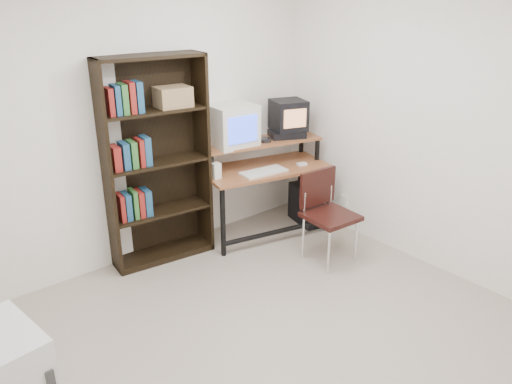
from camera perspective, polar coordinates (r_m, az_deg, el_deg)
floor at (r=3.73m, az=2.67°, el=-18.56°), size 4.00×4.00×0.01m
back_wall at (r=4.64m, az=-14.08°, el=7.39°), size 4.00×0.01×2.60m
right_wall at (r=4.59m, az=21.86°, el=6.30°), size 0.01×4.00×2.60m
computer_desk at (r=5.17m, az=0.94°, el=2.56°), size 1.41×0.92×0.98m
crt_monitor at (r=5.03m, az=-2.91°, el=7.67°), size 0.47×0.48×0.42m
vcr at (r=5.32m, az=3.53°, el=6.60°), size 0.44×0.39×0.08m
crt_tv at (r=5.32m, az=3.72°, el=8.77°), size 0.42×0.41×0.31m
cd_spindle at (r=5.14m, az=1.11°, el=5.90°), size 0.16×0.16×0.05m
keyboard at (r=4.97m, az=0.88°, el=2.23°), size 0.49×0.26×0.03m
mousepad at (r=5.22m, az=5.16°, el=2.94°), size 0.28×0.26×0.01m
mouse at (r=5.22m, az=5.27°, el=3.15°), size 0.11×0.08×0.03m
desk_speaker at (r=4.82m, az=-4.59°, el=2.34°), size 0.08×0.08×0.17m
pc_tower at (r=5.58m, az=5.70°, el=-1.45°), size 0.31×0.49×0.42m
school_chair at (r=4.72m, az=7.96°, el=-1.69°), size 0.47×0.47×0.87m
bookshelf at (r=4.66m, az=-11.50°, el=3.60°), size 0.99×0.43×1.92m
wall_outlet at (r=5.50m, az=9.95°, el=-1.02°), size 0.02×0.08×0.12m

